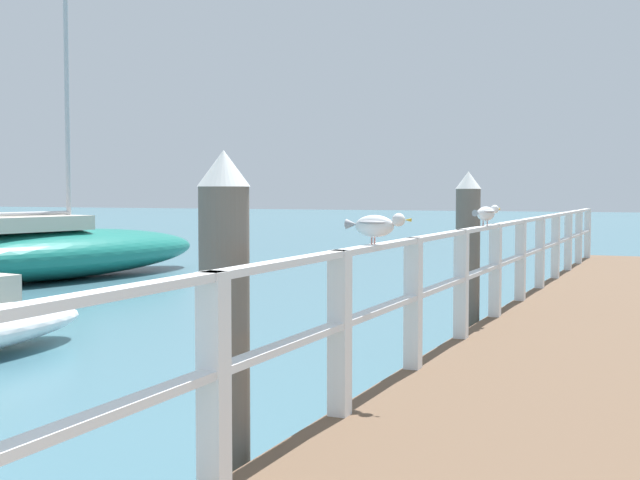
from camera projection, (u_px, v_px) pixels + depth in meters
name	position (u px, v px, depth m)	size (l,w,h in m)	color
pier_deck	(626.00, 346.00, 9.10)	(2.93, 20.05, 0.47)	brown
pier_railing	(495.00, 260.00, 9.59)	(0.12, 18.57, 1.03)	white
dock_piling_near	(225.00, 337.00, 4.81)	(0.29, 0.29, 2.08)	#6B6056
dock_piling_far	(468.00, 261.00, 10.01)	(0.29, 0.29, 2.08)	#6B6056
seagull_foreground	(376.00, 225.00, 5.91)	(0.48, 0.19, 0.21)	white
seagull_background	(486.00, 213.00, 9.10)	(0.24, 0.46, 0.21)	white
boat_1	(52.00, 251.00, 18.25)	(3.79, 8.42, 11.47)	#197266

